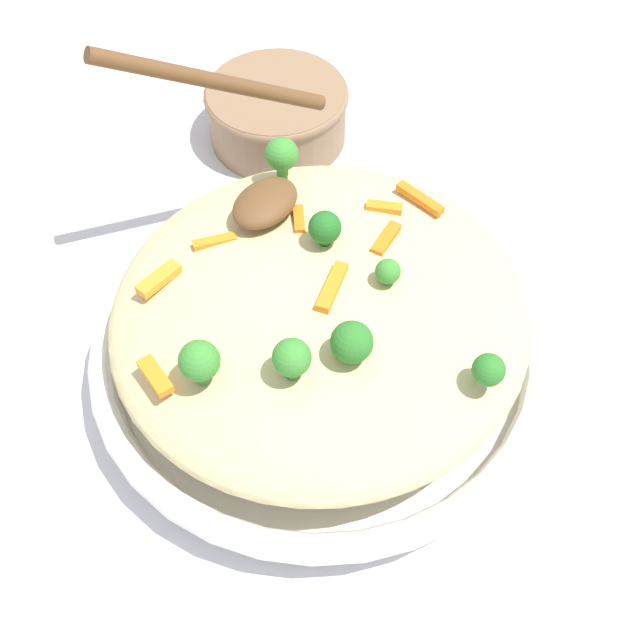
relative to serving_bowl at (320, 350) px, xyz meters
name	(u,v)px	position (x,y,z in m)	size (l,w,h in m)	color
ground_plane	(320,369)	(0.00, 0.00, -0.02)	(2.40, 2.40, 0.00)	silver
serving_bowl	(320,350)	(0.00, 0.00, 0.00)	(0.34, 0.34, 0.04)	white
pasta_mound	(320,312)	(0.00, 0.00, 0.05)	(0.30, 0.29, 0.06)	#DBC689
carrot_piece_0	(215,242)	(-0.01, 0.09, 0.07)	(0.03, 0.01, 0.01)	orange
carrot_piece_1	(420,198)	(0.11, -0.01, 0.07)	(0.04, 0.01, 0.01)	orange
carrot_piece_2	(384,207)	(0.09, 0.01, 0.07)	(0.03, 0.01, 0.01)	orange
carrot_piece_3	(299,220)	(0.04, 0.05, 0.08)	(0.03, 0.01, 0.01)	orange
carrot_piece_4	(336,283)	(0.00, -0.01, 0.08)	(0.04, 0.01, 0.01)	orange
carrot_piece_5	(386,239)	(0.06, -0.01, 0.08)	(0.03, 0.01, 0.01)	orange
carrot_piece_6	(155,376)	(-0.12, 0.04, 0.07)	(0.03, 0.01, 0.01)	orange
carrot_piece_7	(159,279)	(-0.06, 0.09, 0.07)	(0.03, 0.01, 0.01)	orange
broccoli_floret_0	(292,358)	(-0.07, -0.03, 0.09)	(0.02, 0.02, 0.03)	#377928
broccoli_floret_1	(352,343)	(-0.04, -0.05, 0.09)	(0.03, 0.03, 0.03)	#296820
broccoli_floret_2	(282,155)	(0.08, 0.09, 0.09)	(0.03, 0.03, 0.03)	#377928
broccoli_floret_3	(325,228)	(0.03, 0.02, 0.09)	(0.02, 0.02, 0.03)	#205B1C
broccoli_floret_4	(388,272)	(0.03, -0.04, 0.09)	(0.02, 0.02, 0.02)	#377928
broccoli_floret_5	(199,361)	(-0.10, 0.02, 0.09)	(0.03, 0.03, 0.03)	#377928
broccoli_floret_6	(489,370)	(0.00, -0.13, 0.08)	(0.02, 0.02, 0.02)	#296820
serving_spoon	(245,153)	(0.05, 0.10, 0.10)	(0.16, 0.14, 0.11)	brown
companion_bowl	(277,111)	(0.20, 0.19, 0.01)	(0.13, 0.13, 0.06)	#8C6B4C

